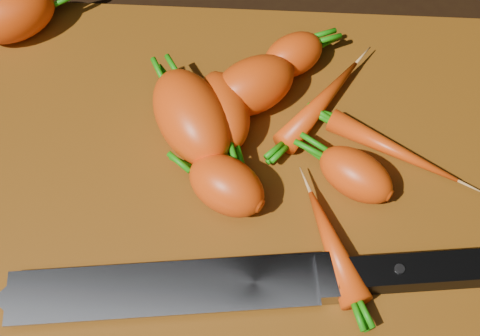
{
  "coord_description": "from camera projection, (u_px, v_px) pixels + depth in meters",
  "views": [
    {
      "loc": [
        0.01,
        -0.26,
        0.5
      ],
      "look_at": [
        0.0,
        0.01,
        0.03
      ],
      "focal_mm": 50.0,
      "sensor_mm": 36.0,
      "label": 1
    }
  ],
  "objects": [
    {
      "name": "ground",
      "position": [
        239.0,
        199.0,
        0.57
      ],
      "size": [
        2.0,
        2.0,
        0.01
      ],
      "primitive_type": "cube",
      "color": "black"
    },
    {
      "name": "cutting_board",
      "position": [
        239.0,
        193.0,
        0.56
      ],
      "size": [
        0.5,
        0.4,
        0.01
      ],
      "primitive_type": "cube",
      "color": "brown",
      "rests_on": "ground"
    },
    {
      "name": "carrot_0",
      "position": [
        12.0,
        14.0,
        0.62
      ],
      "size": [
        0.1,
        0.09,
        0.05
      ],
      "primitive_type": "ellipsoid",
      "rotation": [
        0.0,
        0.0,
        0.56
      ],
      "color": "#EA470D",
      "rests_on": "cutting_board"
    },
    {
      "name": "carrot_1",
      "position": [
        227.0,
        185.0,
        0.53
      ],
      "size": [
        0.08,
        0.07,
        0.04
      ],
      "primitive_type": "ellipsoid",
      "rotation": [
        0.0,
        0.0,
        2.58
      ],
      "color": "#EA470D",
      "rests_on": "cutting_board"
    },
    {
      "name": "carrot_2",
      "position": [
        223.0,
        111.0,
        0.57
      ],
      "size": [
        0.06,
        0.09,
        0.04
      ],
      "primitive_type": "ellipsoid",
      "rotation": [
        0.0,
        0.0,
        -1.31
      ],
      "color": "#EA470D",
      "rests_on": "cutting_board"
    },
    {
      "name": "carrot_3",
      "position": [
        192.0,
        117.0,
        0.55
      ],
      "size": [
        0.1,
        0.11,
        0.06
      ],
      "primitive_type": "ellipsoid",
      "rotation": [
        0.0,
        0.0,
        2.08
      ],
      "color": "#EA470D",
      "rests_on": "cutting_board"
    },
    {
      "name": "carrot_4",
      "position": [
        253.0,
        86.0,
        0.58
      ],
      "size": [
        0.09,
        0.08,
        0.05
      ],
      "primitive_type": "ellipsoid",
      "rotation": [
        0.0,
        0.0,
        3.72
      ],
      "color": "#EA470D",
      "rests_on": "cutting_board"
    },
    {
      "name": "carrot_5",
      "position": [
        293.0,
        55.0,
        0.6
      ],
      "size": [
        0.07,
        0.06,
        0.04
      ],
      "primitive_type": "ellipsoid",
      "rotation": [
        0.0,
        0.0,
        0.61
      ],
      "color": "#EA470D",
      "rests_on": "cutting_board"
    },
    {
      "name": "carrot_6",
      "position": [
        356.0,
        175.0,
        0.54
      ],
      "size": [
        0.08,
        0.07,
        0.04
      ],
      "primitive_type": "ellipsoid",
      "rotation": [
        0.0,
        0.0,
        2.55
      ],
      "color": "#EA470D",
      "rests_on": "cutting_board"
    },
    {
      "name": "carrot_7",
      "position": [
        321.0,
        102.0,
        0.58
      ],
      "size": [
        0.08,
        0.1,
        0.02
      ],
      "primitive_type": "ellipsoid",
      "rotation": [
        0.0,
        0.0,
        0.96
      ],
      "color": "#EA470D",
      "rests_on": "cutting_board"
    },
    {
      "name": "carrot_8",
      "position": [
        393.0,
        149.0,
        0.56
      ],
      "size": [
        0.11,
        0.07,
        0.02
      ],
      "primitive_type": "ellipsoid",
      "rotation": [
        0.0,
        0.0,
        -0.49
      ],
      "color": "#EA470D",
      "rests_on": "cutting_board"
    },
    {
      "name": "carrot_9",
      "position": [
        333.0,
        246.0,
        0.51
      ],
      "size": [
        0.06,
        0.1,
        0.03
      ],
      "primitive_type": "ellipsoid",
      "rotation": [
        0.0,
        0.0,
        1.93
      ],
      "color": "#EA470D",
      "rests_on": "cutting_board"
    },
    {
      "name": "knife",
      "position": [
        194.0,
        287.0,
        0.5
      ],
      "size": [
        0.38,
        0.08,
        0.02
      ],
      "rotation": [
        0.0,
        0.0,
        0.12
      ],
      "color": "gray",
      "rests_on": "cutting_board"
    }
  ]
}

